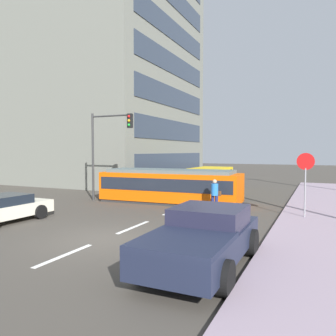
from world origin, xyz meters
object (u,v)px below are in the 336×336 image
pedestrian_crossing (215,194)px  parked_sedan_mid (150,184)px  streetcar_tram (170,185)px  stop_sign (305,171)px  pickup_truck_parked (204,237)px  parked_sedan_near (2,208)px  traffic_light_mast (107,140)px  city_bus (208,178)px  parked_sedan_far (175,178)px

pedestrian_crossing → parked_sedan_mid: bearing=139.4°
streetcar_tram → stop_sign: 7.94m
pickup_truck_parked → stop_sign: (2.19, 7.66, 1.40)m
parked_sedan_near → traffic_light_mast: 7.64m
pickup_truck_parked → parked_sedan_near: pickup_truck_parked is taller
city_bus → parked_sedan_mid: size_ratio=1.32×
parked_sedan_near → pedestrian_crossing: bearing=39.2°
parked_sedan_far → stop_sign: stop_sign is taller
parked_sedan_far → pedestrian_crossing: bearing=-57.9°
parked_sedan_near → stop_sign: 13.46m
streetcar_tram → pickup_truck_parked: streetcar_tram is taller
city_bus → pickup_truck_parked: city_bus is taller
pickup_truck_parked → parked_sedan_mid: pickup_truck_parked is taller
parked_sedan_far → stop_sign: bearing=-45.7°
pickup_truck_parked → parked_sedan_mid: size_ratio=1.11×
streetcar_tram → pedestrian_crossing: streetcar_tram is taller
city_bus → parked_sedan_far: (-4.31, 3.48, -0.41)m
parked_sedan_mid → pedestrian_crossing: bearing=-40.6°
parked_sedan_mid → stop_sign: (11.05, -6.01, 1.57)m
streetcar_tram → traffic_light_mast: traffic_light_mast is taller
pedestrian_crossing → parked_sedan_near: size_ratio=0.40×
streetcar_tram → city_bus: streetcar_tram is taller
pedestrian_crossing → pickup_truck_parked: bearing=-75.3°
streetcar_tram → pedestrian_crossing: size_ratio=5.11×
pedestrian_crossing → stop_sign: (4.24, -0.16, 1.25)m
stop_sign → parked_sedan_mid: bearing=151.5°
streetcar_tram → city_bus: (0.27, 6.40, -0.00)m
pedestrian_crossing → parked_sedan_far: (-7.39, 11.77, -0.32)m
city_bus → parked_sedan_far: size_ratio=1.34×
streetcar_tram → traffic_light_mast: (-3.66, -1.21, 2.75)m
pickup_truck_parked → parked_sedan_near: 9.85m
pickup_truck_parked → parked_sedan_mid: bearing=123.0°
stop_sign → streetcar_tram: bearing=164.9°
parked_sedan_near → parked_sedan_mid: size_ratio=0.93×
stop_sign → pedestrian_crossing: bearing=177.8°
city_bus → traffic_light_mast: (-3.93, -7.61, 2.76)m
pedestrian_crossing → pickup_truck_parked: (2.05, -7.82, -0.15)m
streetcar_tram → stop_sign: bearing=-15.1°
city_bus → stop_sign: 11.23m
streetcar_tram → pickup_truck_parked: (5.40, -9.70, -0.24)m
parked_sedan_mid → parked_sedan_near: bearing=-94.0°
pickup_truck_parked → traffic_light_mast: bearing=136.9°
pedestrian_crossing → parked_sedan_mid: pedestrian_crossing is taller
streetcar_tram → parked_sedan_mid: size_ratio=1.89×
pickup_truck_parked → parked_sedan_near: size_ratio=1.19×
parked_sedan_mid → stop_sign: 12.68m
stop_sign → city_bus: bearing=130.9°
traffic_light_mast → city_bus: bearing=62.7°
parked_sedan_near → traffic_light_mast: size_ratio=0.77×
city_bus → pickup_truck_parked: bearing=-72.3°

